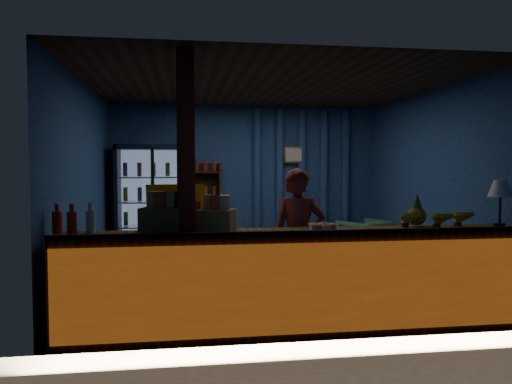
{
  "coord_description": "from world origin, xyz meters",
  "views": [
    {
      "loc": [
        -1.08,
        -6.43,
        1.56
      ],
      "look_at": [
        -0.16,
        -0.2,
        1.23
      ],
      "focal_mm": 35.0,
      "sensor_mm": 36.0,
      "label": 1
    }
  ],
  "objects_px": {
    "green_chair": "(366,240)",
    "pastry_tray": "(323,229)",
    "table_lamp": "(500,190)",
    "shopkeeper": "(298,241)"
  },
  "relations": [
    {
      "from": "shopkeeper",
      "to": "pastry_tray",
      "type": "xyz_separation_m",
      "value": [
        0.09,
        -0.61,
        0.21
      ]
    },
    {
      "from": "green_chair",
      "to": "pastry_tray",
      "type": "distance_m",
      "value": 3.78
    },
    {
      "from": "green_chair",
      "to": "table_lamp",
      "type": "relative_size",
      "value": 1.6
    },
    {
      "from": "pastry_tray",
      "to": "table_lamp",
      "type": "distance_m",
      "value": 1.87
    },
    {
      "from": "pastry_tray",
      "to": "table_lamp",
      "type": "relative_size",
      "value": 0.91
    },
    {
      "from": "shopkeeper",
      "to": "green_chair",
      "type": "bearing_deg",
      "value": 69.32
    },
    {
      "from": "shopkeeper",
      "to": "table_lamp",
      "type": "height_order",
      "value": "shopkeeper"
    },
    {
      "from": "pastry_tray",
      "to": "table_lamp",
      "type": "xyz_separation_m",
      "value": [
        1.84,
        0.07,
        0.34
      ]
    },
    {
      "from": "pastry_tray",
      "to": "green_chair",
      "type": "bearing_deg",
      "value": 62.95
    },
    {
      "from": "green_chair",
      "to": "shopkeeper",
      "type": "bearing_deg",
      "value": 30.72
    }
  ]
}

